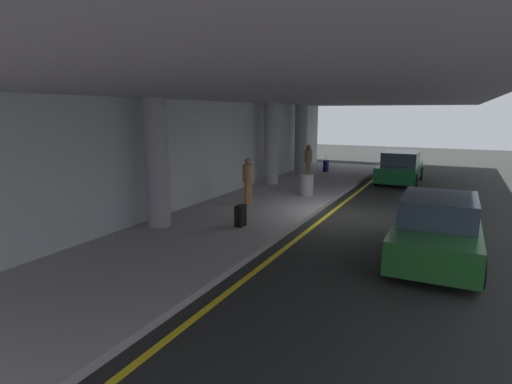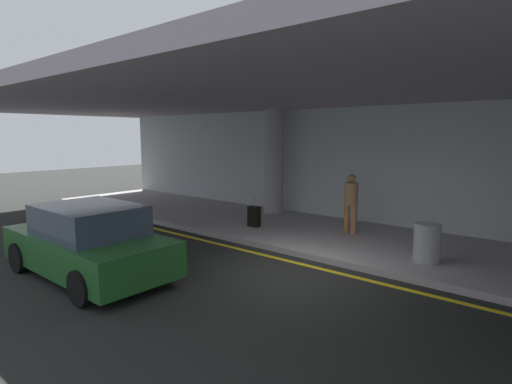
{
  "view_description": "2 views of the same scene",
  "coord_description": "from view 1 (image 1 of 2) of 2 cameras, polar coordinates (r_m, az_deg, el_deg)",
  "views": [
    {
      "loc": [
        -13.29,
        -3.11,
        3.4
      ],
      "look_at": [
        -1.39,
        2.67,
        0.84
      ],
      "focal_mm": 29.1,
      "sensor_mm": 36.0,
      "label": 1
    },
    {
      "loc": [
        4.76,
        -6.85,
        2.91
      ],
      "look_at": [
        -2.19,
        1.41,
        1.39
      ],
      "focal_mm": 28.49,
      "sensor_mm": 36.0,
      "label": 2
    }
  ],
  "objects": [
    {
      "name": "support_column_center",
      "position": [
        22.67,
        6.2,
        7.26
      ],
      "size": [
        0.68,
        0.68,
        3.65
      ],
      "primitive_type": "cylinder",
      "color": "gray",
      "rests_on": "sidewalk"
    },
    {
      "name": "car_dark_green_no2",
      "position": [
        21.5,
        19.18,
        3.14
      ],
      "size": [
        4.1,
        1.92,
        1.5
      ],
      "rotation": [
        0.0,
        0.0,
        -0.05
      ],
      "color": "#104A25",
      "rests_on": "ground"
    },
    {
      "name": "support_column_left_mid",
      "position": [
        18.96,
        2.07,
        6.61
      ],
      "size": [
        0.68,
        0.68,
        3.65
      ],
      "primitive_type": "cylinder",
      "color": "#9E9999",
      "rests_on": "sidewalk"
    },
    {
      "name": "traveler_with_luggage",
      "position": [
        14.62,
        -1.1,
        1.93
      ],
      "size": [
        0.38,
        0.38,
        1.68
      ],
      "rotation": [
        0.0,
        0.0,
        0.22
      ],
      "color": "#905E33",
      "rests_on": "sidewalk"
    },
    {
      "name": "person_waiting_for_ride",
      "position": [
        20.54,
        7.2,
        4.45
      ],
      "size": [
        0.38,
        0.38,
        1.68
      ],
      "rotation": [
        0.0,
        0.0,
        2.52
      ],
      "color": "#856246",
      "rests_on": "sidewalk"
    },
    {
      "name": "lane_stripe_yellow",
      "position": [
        14.22,
        9.95,
        -3.06
      ],
      "size": [
        26.0,
        0.14,
        0.01
      ],
      "primitive_type": "cube",
      "color": "yellow",
      "rests_on": "ground"
    },
    {
      "name": "suitcase_upright_secondary",
      "position": [
        11.97,
        -2.15,
        -3.29
      ],
      "size": [
        0.36,
        0.22,
        0.9
      ],
      "rotation": [
        0.0,
        0.0,
        0.21
      ],
      "color": "black",
      "rests_on": "sidewalk"
    },
    {
      "name": "ground_plane",
      "position": [
        14.07,
        12.38,
        -3.31
      ],
      "size": [
        60.0,
        60.0,
        0.0
      ],
      "primitive_type": "plane",
      "color": "black"
    },
    {
      "name": "sidewalk",
      "position": [
        15.04,
        0.85,
        -1.84
      ],
      "size": [
        26.0,
        4.2,
        0.15
      ],
      "primitive_type": "cube",
      "color": "#999395",
      "rests_on": "ground"
    },
    {
      "name": "trash_bin_steel",
      "position": [
        16.49,
        6.92,
        0.99
      ],
      "size": [
        0.56,
        0.56,
        0.85
      ],
      "primitive_type": "cylinder",
      "color": "gray",
      "rests_on": "sidewalk"
    },
    {
      "name": "car_dark_green",
      "position": [
        10.52,
        23.63,
        -4.81
      ],
      "size": [
        4.1,
        1.92,
        1.5
      ],
      "rotation": [
        0.0,
        0.0,
        3.08
      ],
      "color": "#1D4F21",
      "rests_on": "ground"
    },
    {
      "name": "suitcase_upright_primary",
      "position": [
        23.37,
        9.58,
        3.56
      ],
      "size": [
        0.36,
        0.22,
        0.9
      ],
      "rotation": [
        0.0,
        0.0,
        -0.49
      ],
      "color": "#0F1051",
      "rests_on": "sidewalk"
    },
    {
      "name": "ceiling_overhang",
      "position": [
        14.48,
        2.73,
        13.1
      ],
      "size": [
        28.0,
        13.2,
        0.3
      ],
      "primitive_type": "cube",
      "color": "#988B98",
      "rests_on": "support_column_far_left"
    },
    {
      "name": "support_column_far_left",
      "position": [
        12.12,
        -13.48,
        3.88
      ],
      "size": [
        0.68,
        0.68,
        3.65
      ],
      "primitive_type": "cylinder",
      "color": "#948F9A",
      "rests_on": "sidewalk"
    },
    {
      "name": "terminal_back_wall",
      "position": [
        15.83,
        -6.56,
        5.42
      ],
      "size": [
        26.0,
        0.3,
        3.8
      ],
      "primitive_type": "cube",
      "color": "#ADB7B8",
      "rests_on": "ground"
    }
  ]
}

